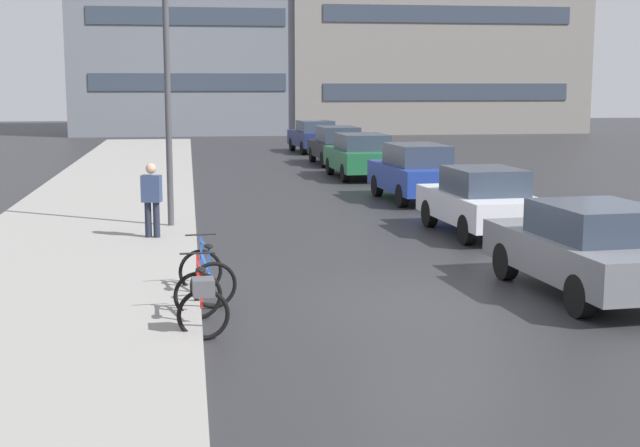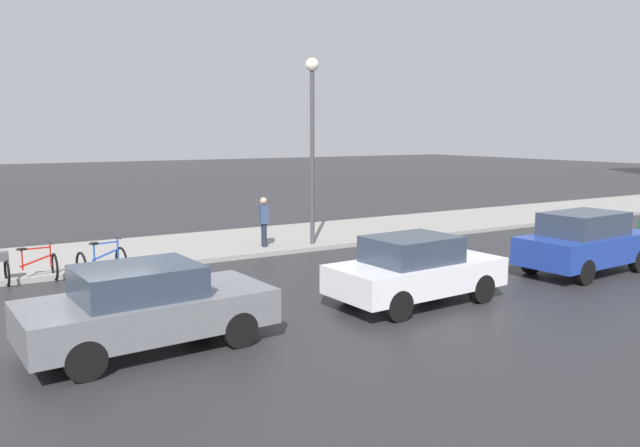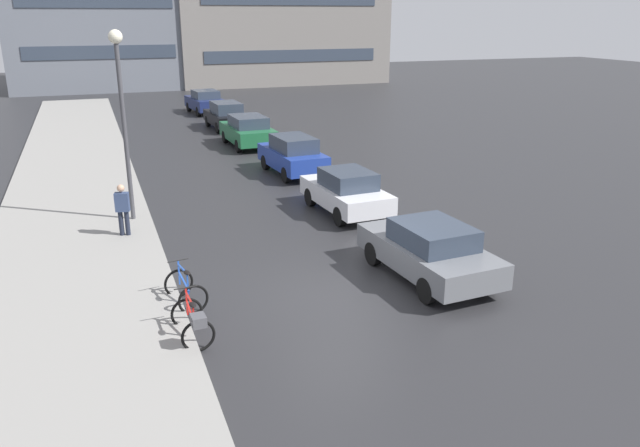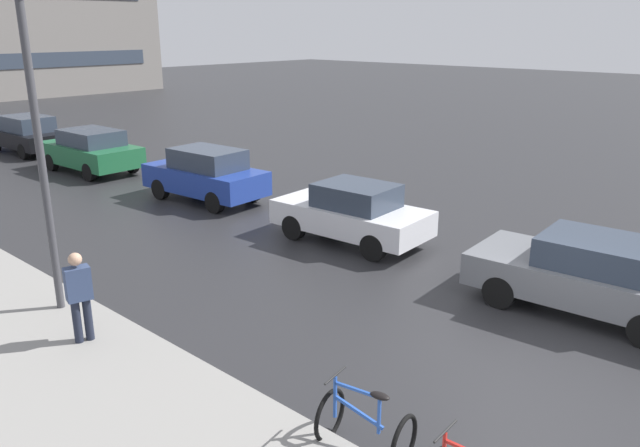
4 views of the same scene
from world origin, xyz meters
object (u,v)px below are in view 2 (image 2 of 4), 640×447
object	(u,v)px
bicycle_nearest	(24,265)
streetlamp	(312,122)
bicycle_second	(102,261)
car_grey	(146,306)
car_white	(415,270)
car_blue	(585,242)
pedestrian	(264,221)

from	to	relation	value
bicycle_nearest	streetlamp	bearing A→B (deg)	93.72
bicycle_second	streetlamp	xyz separation A→B (m)	(-0.67, 6.76, 3.66)
bicycle_second	car_grey	xyz separation A→B (m)	(6.11, -0.52, 0.36)
bicycle_nearest	car_white	distance (m)	9.59
bicycle_nearest	car_grey	size ratio (longest dim) A/B	0.33
bicycle_nearest	car_blue	xyz separation A→B (m)	(6.34, 13.00, 0.36)
car_blue	pedestrian	world-z (taller)	pedestrian
car_white	car_blue	bearing A→B (deg)	90.24
car_white	car_grey	bearing A→B (deg)	-91.36
car_blue	pedestrian	size ratio (longest dim) A/B	2.42
car_white	pedestrian	world-z (taller)	pedestrian
bicycle_second	streetlamp	bearing A→B (deg)	95.68
bicycle_nearest	bicycle_second	size ratio (longest dim) A/B	1.18
bicycle_second	car_blue	world-z (taller)	car_blue
car_white	pedestrian	xyz separation A→B (m)	(-7.28, -0.14, 0.21)
car_blue	streetlamp	size ratio (longest dim) A/B	0.68
bicycle_second	bicycle_nearest	bearing A→B (deg)	-93.54
bicycle_nearest	bicycle_second	distance (m)	1.84
car_white	car_blue	xyz separation A→B (m)	(-0.02, 5.84, 0.08)
bicycle_nearest	car_white	xyz separation A→B (m)	(6.36, 7.17, 0.28)
bicycle_second	car_blue	distance (m)	12.80
streetlamp	bicycle_nearest	bearing A→B (deg)	-86.28
bicycle_nearest	streetlamp	xyz separation A→B (m)	(-0.56, 8.60, 3.57)
streetlamp	car_blue	bearing A→B (deg)	32.57
bicycle_second	car_white	distance (m)	8.23
bicycle_nearest	pedestrian	world-z (taller)	pedestrian
bicycle_nearest	bicycle_second	world-z (taller)	bicycle_nearest
bicycle_nearest	car_blue	distance (m)	14.47
bicycle_second	pedestrian	bearing A→B (deg)	101.19
bicycle_nearest	car_grey	distance (m)	6.37
car_white	car_blue	distance (m)	5.84
bicycle_second	car_grey	bearing A→B (deg)	-4.83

